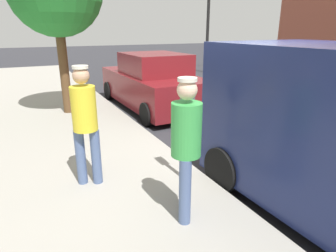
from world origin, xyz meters
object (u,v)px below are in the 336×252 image
parking_meter_near (187,114)px  pedestrian_in_yellow (85,119)px  traffic_light_corner (222,5)px  pedestrian_in_green (186,142)px  parked_sedan_behind (152,83)px

parking_meter_near → pedestrian_in_yellow: (1.31, -0.56, -0.04)m
parking_meter_near → traffic_light_corner: traffic_light_corner is taller
pedestrian_in_green → pedestrian_in_yellow: bearing=-58.2°
traffic_light_corner → parking_meter_near: bearing=52.1°
parking_meter_near → pedestrian_in_green: pedestrian_in_green is taller
parked_sedan_behind → pedestrian_in_green: bearing=70.1°
pedestrian_in_yellow → traffic_light_corner: size_ratio=0.33×
parking_meter_near → pedestrian_in_yellow: size_ratio=0.88×
pedestrian_in_yellow → parked_sedan_behind: pedestrian_in_yellow is taller
parking_meter_near → parked_sedan_behind: size_ratio=0.34×
pedestrian_in_yellow → parked_sedan_behind: (-2.82, -4.14, -0.39)m
parked_sedan_behind → pedestrian_in_yellow: bearing=55.7°
parking_meter_near → pedestrian_in_green: size_ratio=0.90×
parking_meter_near → pedestrian_in_green: (0.47, 0.79, -0.06)m
pedestrian_in_green → traffic_light_corner: (-8.61, -11.24, 2.40)m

